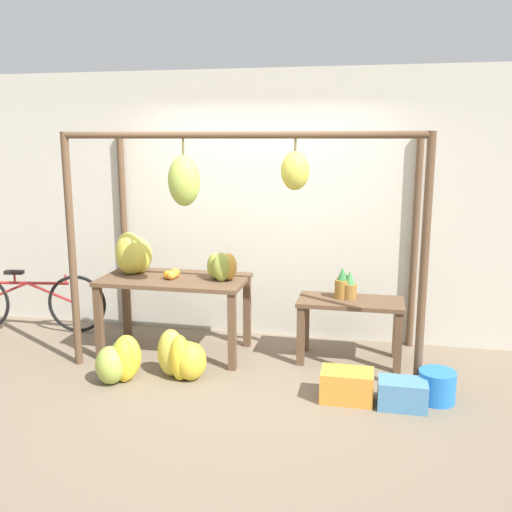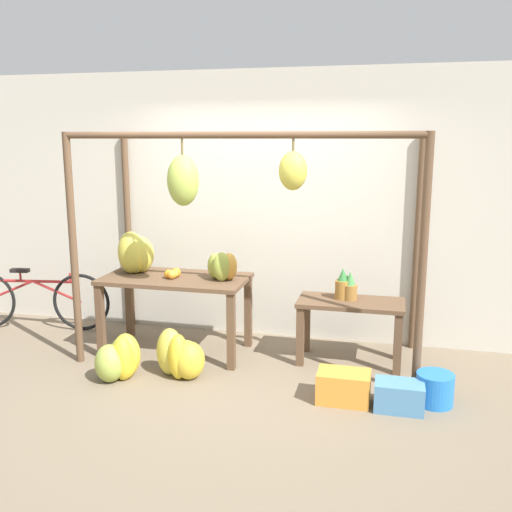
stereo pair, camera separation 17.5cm
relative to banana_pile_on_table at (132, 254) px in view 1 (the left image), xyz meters
name	(u,v)px [view 1 (the left image)]	position (x,y,z in m)	size (l,w,h in m)	color
ground_plane	(229,391)	(1.21, -0.84, -0.97)	(20.00, 20.00, 0.00)	#756651
shop_wall_back	(264,206)	(1.21, 0.68, 0.43)	(8.00, 0.08, 2.80)	beige
stall_awning	(236,205)	(1.15, -0.30, 0.55)	(3.18, 1.29, 2.16)	brown
display_table_main	(174,289)	(0.46, -0.08, -0.32)	(1.42, 0.73, 0.77)	brown
display_table_side	(350,313)	(2.17, 0.05, -0.49)	(0.99, 0.49, 0.61)	brown
banana_pile_on_table	(132,254)	(0.00, 0.00, 0.00)	(0.46, 0.39, 0.42)	#9EB247
orange_pile	(172,274)	(0.46, -0.12, -0.16)	(0.14, 0.18, 0.09)	orange
pineapple_cluster	(346,286)	(2.12, 0.10, -0.25)	(0.21, 0.16, 0.30)	#A3702D
banana_pile_ground_left	(121,361)	(0.22, -0.82, -0.79)	(0.43, 0.47, 0.40)	yellow
banana_pile_ground_right	(182,357)	(0.73, -0.65, -0.78)	(0.56, 0.46, 0.44)	gold
fruit_crate_white	(347,385)	(2.20, -0.81, -0.84)	(0.43, 0.28, 0.25)	orange
blue_bucket	(437,386)	(2.91, -0.68, -0.84)	(0.30, 0.30, 0.26)	blue
parked_bicycle	(28,302)	(-1.34, 0.20, -0.63)	(1.72, 0.30, 0.69)	black
papaya_pile	(222,267)	(0.95, -0.08, -0.07)	(0.34, 0.29, 0.28)	#93A33D
fruit_crate_purple	(402,394)	(2.64, -0.85, -0.86)	(0.38, 0.25, 0.23)	#4C84B2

